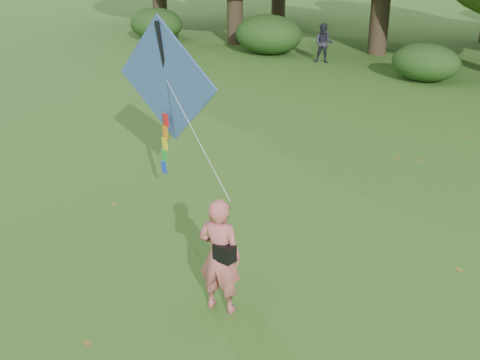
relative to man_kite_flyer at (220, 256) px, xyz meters
The scene contains 6 objects.
ground 1.13m from the man_kite_flyer, 69.76° to the right, with size 100.00×100.00×0.00m, color #265114.
man_kite_flyer is the anchor object (origin of this frame).
bystander_left 19.08m from the man_kite_flyer, 116.97° to the left, with size 0.82×0.64×1.68m, color #272633.
crossbody_bag 0.17m from the man_kite_flyer, 14.61° to the right, with size 0.43×0.20×0.72m.
flying_kite 4.19m from the man_kite_flyer, 145.91° to the left, with size 4.68×2.50×3.25m.
fallen_leaves 3.15m from the man_kite_flyer, 105.65° to the left, with size 10.62×14.53×0.01m.
Camera 1 is at (4.88, -5.23, 5.35)m, focal length 45.00 mm.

